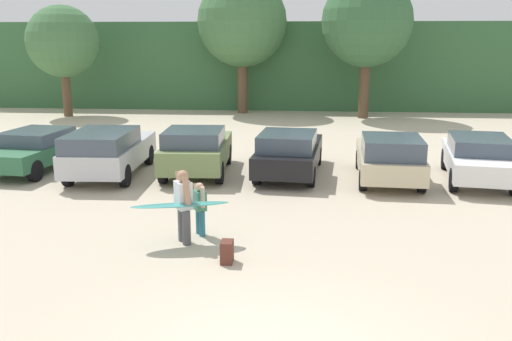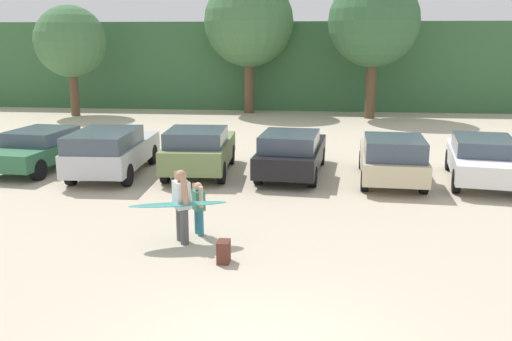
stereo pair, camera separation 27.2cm
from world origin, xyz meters
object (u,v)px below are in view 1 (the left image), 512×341
parked_car_champagne (389,157)px  person_adult (184,202)px  parked_car_silver (108,150)px  parked_car_black (289,152)px  surfboard_teal (180,205)px  backpack_dropped (227,252)px  person_child (200,206)px  parked_car_forest_green (36,149)px  parked_car_olive_green (197,149)px  parked_car_white (478,157)px

parked_car_champagne → person_adult: size_ratio=2.74×
parked_car_silver → parked_car_black: 5.80m
surfboard_teal → backpack_dropped: surfboard_teal is taller
parked_car_black → backpack_dropped: bearing=177.1°
parked_car_black → parked_car_champagne: bearing=-95.2°
person_child → backpack_dropped: size_ratio=2.71×
parked_car_black → person_child: parked_car_black is taller
parked_car_forest_green → parked_car_olive_green: size_ratio=1.06×
parked_car_white → backpack_dropped: (-6.88, -7.08, -0.54)m
parked_car_silver → parked_car_white: (11.63, 0.36, -0.08)m
parked_car_champagne → backpack_dropped: bearing=152.0°
parked_car_olive_green → person_child: 5.82m
person_child → surfboard_teal: bearing=32.5°
parked_car_olive_green → person_child: (1.17, -5.70, -0.13)m
parked_car_silver → surfboard_teal: parked_car_silver is taller
parked_car_black → surfboard_teal: (-2.14, -6.47, 0.13)m
parked_car_champagne → backpack_dropped: (-4.13, -6.81, -0.55)m
parked_car_champagne → parked_car_olive_green: bearing=89.3°
parked_car_champagne → person_child: (-4.95, -5.27, -0.08)m
parked_car_black → parked_car_forest_green: bearing=94.8°
parked_car_olive_green → surfboard_teal: (0.86, -6.33, 0.07)m
backpack_dropped → parked_car_champagne: bearing=58.8°
parked_car_white → person_child: (-7.70, -5.54, -0.07)m
person_child → parked_car_champagne: bearing=-165.1°
parked_car_silver → parked_car_black: (5.77, 0.64, -0.09)m
parked_car_olive_green → person_adult: person_adult is taller
parked_car_black → parked_car_champagne: (3.11, -0.56, 0.01)m
parked_car_olive_green → parked_car_black: size_ratio=0.89×
parked_car_white → backpack_dropped: parked_car_white is taller
parked_car_forest_green → person_adult: bearing=-128.3°
person_adult → parked_car_black: bearing=-140.2°
parked_car_forest_green → parked_car_silver: size_ratio=0.96×
parked_car_silver → parked_car_champagne: (8.88, 0.08, -0.08)m
backpack_dropped → parked_car_olive_green: bearing=105.3°
parked_car_silver → backpack_dropped: parked_car_silver is taller
parked_car_black → backpack_dropped: size_ratio=10.58×
parked_car_black → person_adult: bearing=166.8°
parked_car_white → person_adult: 10.00m
parked_car_black → person_adult: person_adult is taller
parked_car_champagne → surfboard_teal: bearing=141.6°
parked_car_silver → parked_car_olive_green: (2.76, 0.51, -0.02)m
parked_car_black → parked_car_champagne: 3.16m
parked_car_white → parked_car_black: bearing=96.1°
parked_car_silver → person_child: 6.51m
person_adult → backpack_dropped: bearing=104.4°
person_adult → surfboard_teal: bearing=36.3°
backpack_dropped → parked_car_silver: bearing=125.2°
parked_car_silver → backpack_dropped: (4.75, -6.73, -0.62)m
parked_car_forest_green → surfboard_teal: bearing=-129.1°
parked_car_white → person_child: parked_car_white is taller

